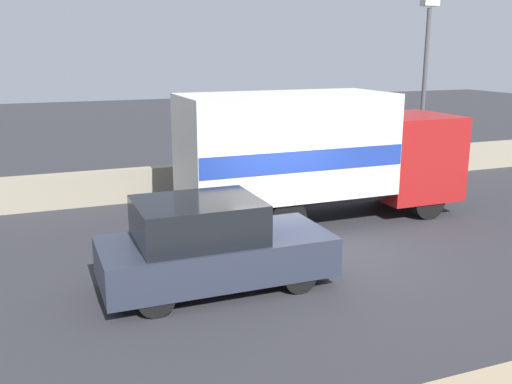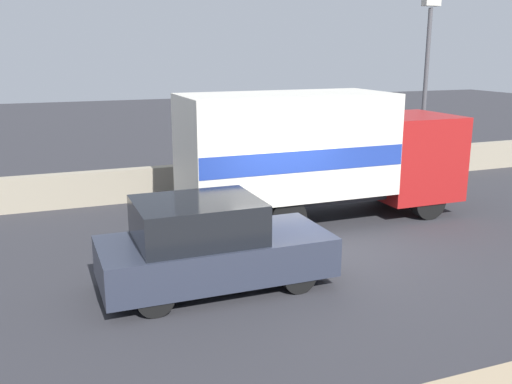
# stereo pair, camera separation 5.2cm
# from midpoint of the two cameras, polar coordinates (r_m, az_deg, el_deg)

# --- Properties ---
(ground_plane) EXTENTS (80.00, 80.00, 0.00)m
(ground_plane) POSITION_cam_midpoint_polar(r_m,az_deg,el_deg) (12.44, 4.29, -5.91)
(ground_plane) COLOR #2D2D33
(stone_wall_backdrop) EXTENTS (60.00, 0.35, 0.95)m
(stone_wall_backdrop) POSITION_cam_midpoint_polar(r_m,az_deg,el_deg) (17.26, -3.60, 1.43)
(stone_wall_backdrop) COLOR gray
(stone_wall_backdrop) RESTS_ON ground_plane
(street_lamp) EXTENTS (0.56, 0.28, 5.77)m
(street_lamp) POSITION_cam_midpoint_polar(r_m,az_deg,el_deg) (19.65, 16.72, 11.07)
(street_lamp) COLOR #4C4C51
(street_lamp) RESTS_ON ground_plane
(box_truck) EXTENTS (7.21, 2.33, 3.23)m
(box_truck) POSITION_cam_midpoint_polar(r_m,az_deg,el_deg) (14.28, 6.08, 4.06)
(box_truck) COLOR maroon
(box_truck) RESTS_ON ground_plane
(car_hatchback) EXTENTS (4.17, 1.84, 1.67)m
(car_hatchback) POSITION_cam_midpoint_polar(r_m,az_deg,el_deg) (10.36, -4.46, -5.34)
(car_hatchback) COLOR #282D3D
(car_hatchback) RESTS_ON ground_plane
(pedestrian) EXTENTS (0.39, 0.39, 1.81)m
(pedestrian) POSITION_cam_midpoint_polar(r_m,az_deg,el_deg) (20.40, 18.96, 3.97)
(pedestrian) COLOR slate
(pedestrian) RESTS_ON ground_plane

